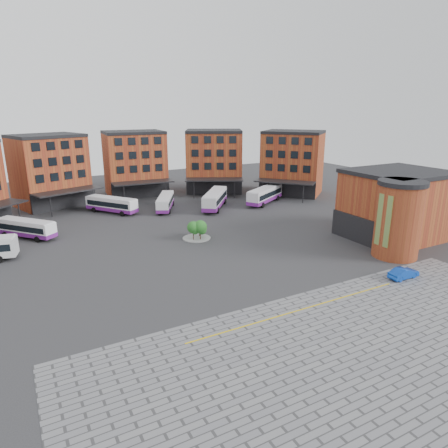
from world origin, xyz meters
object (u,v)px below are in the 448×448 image
bus_c (112,204)px  bus_e (215,199)px  tree_island (198,229)px  bus_b (26,228)px  bus_f (265,195)px  bus_d (165,202)px  blue_car (404,273)px

bus_c → bus_e: bearing=-53.9°
tree_island → bus_b: bearing=150.2°
tree_island → bus_c: bearing=109.8°
tree_island → bus_c: tree_island is taller
bus_b → bus_f: bearing=-38.8°
bus_f → bus_b: bearing=-119.2°
bus_d → bus_e: bus_e is taller
tree_island → bus_d: 20.06m
bus_c → bus_e: (19.41, -6.20, 0.21)m
tree_island → bus_d: bearing=84.4°
tree_island → bus_e: size_ratio=0.39×
bus_c → bus_e: bus_e is taller
bus_c → blue_car: bus_c is taller
bus_b → bus_d: size_ratio=0.91×
bus_e → bus_f: size_ratio=0.97×
bus_c → bus_e: 20.38m
bus_c → bus_d: bus_c is taller
tree_island → bus_f: 27.15m
tree_island → bus_b: size_ratio=0.47×
bus_b → bus_d: bus_d is taller
bus_d → bus_f: (20.64, -4.90, 0.25)m
bus_b → bus_e: size_ratio=0.82×
bus_b → blue_car: size_ratio=2.30×
tree_island → blue_car: 29.73m
bus_c → bus_d: size_ratio=0.99×
tree_island → bus_e: 19.88m
tree_island → bus_f: bus_f is taller
bus_b → bus_f: 46.26m
bus_b → bus_d: bearing=-26.6°
bus_d → blue_car: bearing=-46.0°
bus_b → bus_e: bearing=-36.1°
tree_island → bus_e: (11.29, 16.36, 0.16)m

